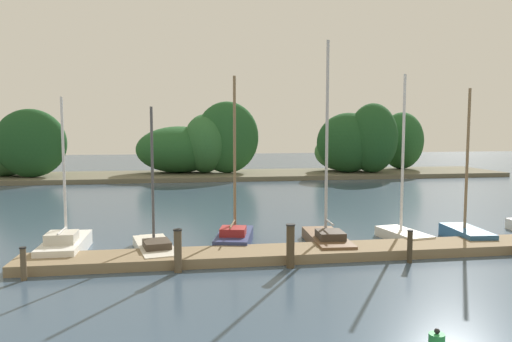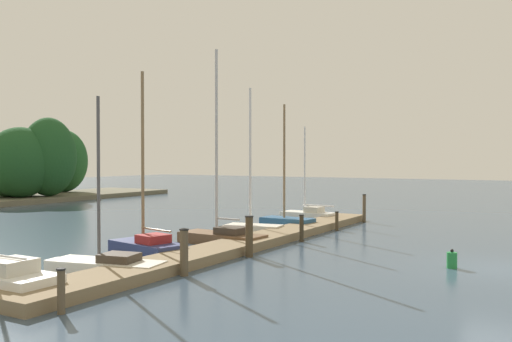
% 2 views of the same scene
% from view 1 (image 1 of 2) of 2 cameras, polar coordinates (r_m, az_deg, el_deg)
% --- Properties ---
extents(dock_pier, '(22.91, 1.80, 0.35)m').
position_cam_1_polar(dock_pier, '(18.46, 9.95, -9.32)').
color(dock_pier, '#847051').
rests_on(dock_pier, ground).
extents(far_shore, '(51.37, 8.00, 7.23)m').
position_cam_1_polar(far_shore, '(46.43, -2.45, 2.71)').
color(far_shore, '#66604C').
rests_on(far_shore, ground).
extents(sailboat_0, '(1.38, 3.75, 5.90)m').
position_cam_1_polar(sailboat_0, '(19.74, -21.57, -8.03)').
color(sailboat_0, white).
rests_on(sailboat_0, ground).
extents(sailboat_1, '(1.94, 4.04, 5.54)m').
position_cam_1_polar(sailboat_1, '(18.83, -11.89, -8.69)').
color(sailboat_1, silver).
rests_on(sailboat_1, ground).
extents(sailboat_2, '(1.99, 3.52, 6.83)m').
position_cam_1_polar(sailboat_2, '(19.92, -2.55, -7.50)').
color(sailboat_2, navy).
rests_on(sailboat_2, ground).
extents(sailboat_3, '(1.53, 4.11, 8.17)m').
position_cam_1_polar(sailboat_3, '(19.77, 8.33, -7.59)').
color(sailboat_3, brown).
rests_on(sailboat_3, ground).
extents(sailboat_4, '(1.57, 2.95, 6.96)m').
position_cam_1_polar(sailboat_4, '(21.46, 16.84, -6.76)').
color(sailboat_4, silver).
rests_on(sailboat_4, ground).
extents(sailboat_5, '(1.38, 2.96, 6.37)m').
position_cam_1_polar(sailboat_5, '(22.30, 23.47, -6.57)').
color(sailboat_5, '#285684').
rests_on(sailboat_5, ground).
extents(mooring_piling_0, '(0.21, 0.21, 1.06)m').
position_cam_1_polar(mooring_piling_0, '(16.96, -25.76, -9.81)').
color(mooring_piling_0, brown).
rests_on(mooring_piling_0, ground).
extents(mooring_piling_1, '(0.29, 0.29, 1.44)m').
position_cam_1_polar(mooring_piling_1, '(16.29, -9.21, -9.25)').
color(mooring_piling_1, brown).
rests_on(mooring_piling_1, ground).
extents(mooring_piling_2, '(0.32, 0.32, 1.50)m').
position_cam_1_polar(mooring_piling_2, '(16.63, 4.09, -8.80)').
color(mooring_piling_2, '#4C3D28').
rests_on(mooring_piling_2, ground).
extents(mooring_piling_3, '(0.21, 0.21, 1.17)m').
position_cam_1_polar(mooring_piling_3, '(18.04, 17.70, -8.46)').
color(mooring_piling_3, '#3D3323').
rests_on(mooring_piling_3, ground).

